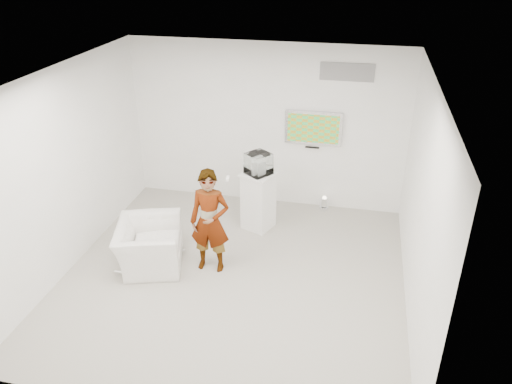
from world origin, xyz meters
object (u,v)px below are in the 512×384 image
pedestal (258,201)px  floor_uplight (324,203)px  tv (313,128)px  armchair (149,245)px  person (210,221)px

pedestal → floor_uplight: bearing=39.1°
tv → floor_uplight: size_ratio=3.80×
armchair → pedestal: bearing=-60.2°
person → floor_uplight: bearing=53.9°
person → floor_uplight: (1.52, 2.20, -0.68)m
tv → armchair: bearing=-132.1°
person → armchair: bearing=-174.3°
floor_uplight → armchair: bearing=-136.7°
person → pedestal: 1.44m
person → pedestal: bearing=69.9°
armchair → floor_uplight: armchair is taller
person → armchair: size_ratio=1.52×
floor_uplight → person: bearing=-124.6°
armchair → floor_uplight: bearing=-63.1°
floor_uplight → pedestal: bearing=-140.9°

